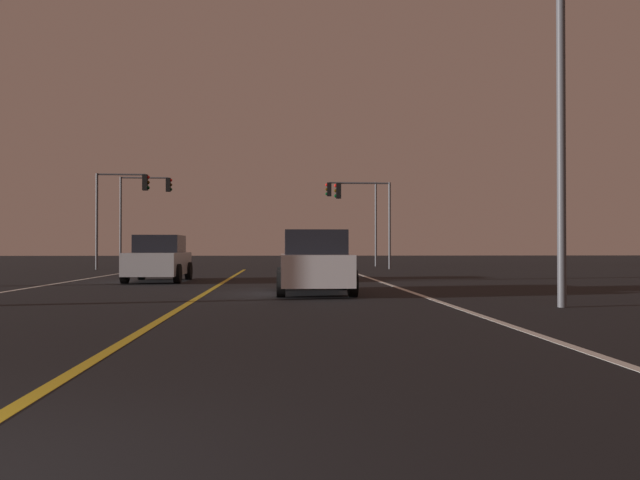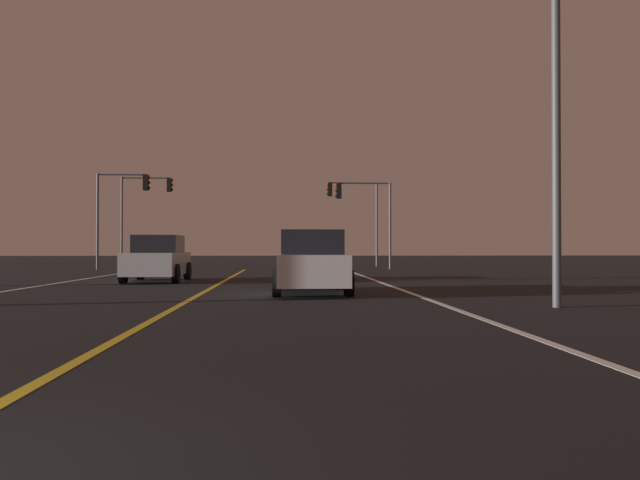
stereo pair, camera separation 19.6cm
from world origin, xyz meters
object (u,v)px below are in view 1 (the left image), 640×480
(traffic_light_near_left, at_px, (122,198))
(traffic_light_far_left, at_px, (145,200))
(car_lead_same_lane, at_px, (314,263))
(traffic_light_far_right, at_px, (352,204))
(street_lamp_right_near, at_px, (536,88))
(traffic_light_near_right, at_px, (362,204))
(car_oncoming, at_px, (159,259))

(traffic_light_near_left, relative_size, traffic_light_far_left, 0.93)
(car_lead_same_lane, height_order, traffic_light_far_right, traffic_light_far_right)
(street_lamp_right_near, bearing_deg, traffic_light_far_right, -88.89)
(traffic_light_near_right, bearing_deg, traffic_light_far_left, -22.01)
(car_lead_same_lane, relative_size, traffic_light_far_left, 0.73)
(car_lead_same_lane, relative_size, car_oncoming, 1.00)
(car_lead_same_lane, distance_m, traffic_light_far_right, 26.03)
(traffic_light_far_left, bearing_deg, street_lamp_right_near, -64.61)
(car_oncoming, bearing_deg, car_lead_same_lane, 38.90)
(car_oncoming, xyz_separation_m, traffic_light_far_left, (-4.41, 18.87, 3.52))
(traffic_light_near_left, bearing_deg, traffic_light_near_right, 0.00)
(street_lamp_right_near, bearing_deg, car_lead_same_lane, -44.73)
(traffic_light_near_left, height_order, traffic_light_far_left, traffic_light_far_left)
(street_lamp_right_near, bearing_deg, car_oncoming, -48.43)
(traffic_light_far_left, bearing_deg, car_oncoming, -76.84)
(car_oncoming, bearing_deg, traffic_light_near_left, -161.20)
(car_oncoming, relative_size, traffic_light_near_left, 0.79)
(car_oncoming, height_order, traffic_light_near_right, traffic_light_near_right)
(traffic_light_near_left, distance_m, traffic_light_far_right, 14.80)
(car_lead_same_lane, bearing_deg, traffic_light_far_right, -8.51)
(traffic_light_near_right, xyz_separation_m, traffic_light_far_right, (0.00, 5.50, 0.40))
(car_oncoming, height_order, street_lamp_right_near, street_lamp_right_near)
(car_oncoming, xyz_separation_m, traffic_light_near_left, (-4.55, 13.37, 3.23))
(street_lamp_right_near, bearing_deg, traffic_light_near_right, -88.64)
(car_oncoming, xyz_separation_m, traffic_light_near_right, (9.19, 13.37, 2.96))
(car_lead_same_lane, xyz_separation_m, traffic_light_far_right, (3.82, 25.53, 3.36))
(traffic_light_far_right, height_order, street_lamp_right_near, street_lamp_right_near)
(traffic_light_near_right, height_order, street_lamp_right_near, street_lamp_right_near)
(car_lead_same_lane, xyz_separation_m, traffic_light_near_left, (-9.92, 20.03, 3.23))
(car_oncoming, relative_size, street_lamp_right_near, 0.61)
(traffic_light_near_right, distance_m, traffic_light_near_left, 13.75)
(car_oncoming, bearing_deg, traffic_light_near_right, 145.48)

